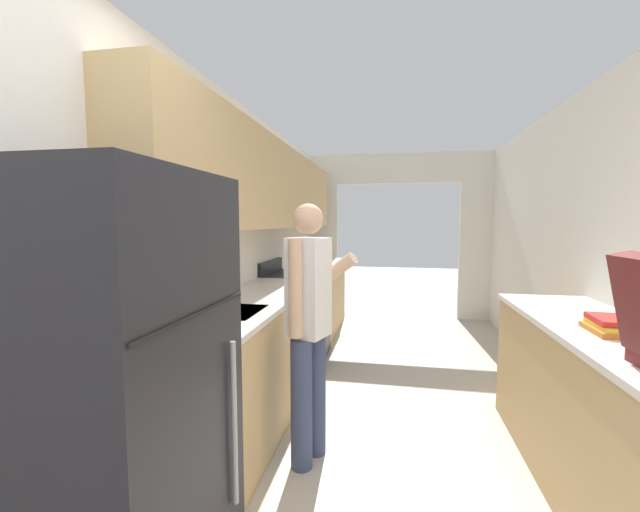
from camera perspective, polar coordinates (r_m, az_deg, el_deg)
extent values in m
cube|color=white|center=(3.12, -15.13, 0.68)|extent=(0.06, 7.82, 2.50)
cube|color=tan|center=(3.91, -6.79, 9.91)|extent=(0.32, 4.39, 0.79)
cube|color=white|center=(3.16, 37.91, -0.16)|extent=(0.06, 7.82, 2.50)
cube|color=white|center=(6.27, -0.41, 0.94)|extent=(0.65, 0.06, 2.05)
cube|color=white|center=(6.29, 22.48, 0.56)|extent=(0.65, 0.06, 2.05)
cube|color=white|center=(6.19, 11.26, 12.38)|extent=(3.14, 0.06, 0.45)
cube|color=tan|center=(2.98, -10.51, -15.35)|extent=(0.60, 2.15, 0.88)
cube|color=silver|center=(2.85, -10.71, -6.69)|extent=(0.62, 2.16, 0.03)
cube|color=tan|center=(5.36, -0.56, -6.06)|extent=(0.60, 1.51, 0.88)
cube|color=silver|center=(5.30, -0.55, -1.16)|extent=(0.62, 1.52, 0.03)
cube|color=#9EA3A8|center=(2.55, -13.44, -7.81)|extent=(0.42, 0.44, 0.00)
cube|color=tan|center=(2.59, 37.58, -19.65)|extent=(0.60, 2.22, 0.88)
cube|color=silver|center=(2.44, 38.18, -9.72)|extent=(0.62, 2.25, 0.03)
cube|color=black|center=(1.64, -28.57, -19.17)|extent=(0.70, 0.72, 1.65)
cube|color=black|center=(1.34, -17.20, -7.93)|extent=(0.01, 0.69, 0.01)
cylinder|color=#99999E|center=(1.70, -12.35, -22.71)|extent=(0.02, 0.02, 0.66)
cube|color=black|center=(4.29, -3.37, -8.67)|extent=(0.62, 0.73, 0.92)
cube|color=black|center=(4.23, 0.82, -8.87)|extent=(0.01, 0.50, 0.28)
cylinder|color=#B7B7BC|center=(4.18, 1.09, -5.82)|extent=(0.02, 0.59, 0.02)
cube|color=black|center=(4.28, -7.18, -1.53)|extent=(0.04, 0.73, 0.14)
cylinder|color=#232328|center=(4.02, -2.24, -2.96)|extent=(0.16, 0.16, 0.01)
cylinder|color=#232328|center=(4.33, -1.29, -2.37)|extent=(0.16, 0.16, 0.01)
cylinder|color=#232328|center=(4.08, -5.64, -2.86)|extent=(0.16, 0.16, 0.01)
cylinder|color=#232328|center=(4.39, -4.46, -2.29)|extent=(0.16, 0.16, 0.01)
cylinder|color=#384266|center=(2.49, -2.71, -20.70)|extent=(0.16, 0.16, 0.79)
cylinder|color=#384266|center=(2.63, -0.66, -19.30)|extent=(0.16, 0.16, 0.79)
cube|color=white|center=(2.35, -1.70, -4.55)|extent=(0.27, 0.27, 0.59)
cylinder|color=#DBAD89|center=(2.23, -3.60, -4.72)|extent=(0.10, 0.10, 0.56)
cylinder|color=#DBAD89|center=(2.47, 0.01, -3.72)|extent=(0.51, 0.23, 0.39)
sphere|color=#DBAD89|center=(2.32, -1.72, 5.40)|extent=(0.18, 0.18, 0.18)
cube|color=#C67028|center=(2.48, 36.87, -8.67)|extent=(0.22, 0.26, 0.03)
cube|color=gold|center=(2.49, 37.16, -8.11)|extent=(0.21, 0.25, 0.02)
cube|color=red|center=(2.49, 36.95, -7.48)|extent=(0.21, 0.25, 0.03)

